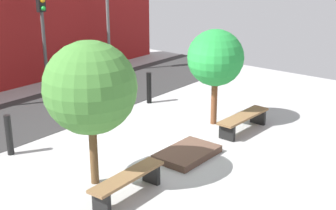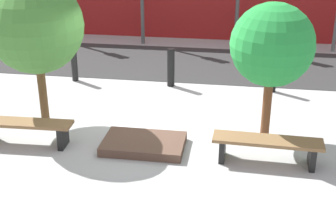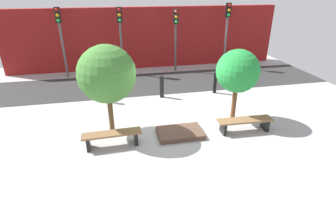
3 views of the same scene
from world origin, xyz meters
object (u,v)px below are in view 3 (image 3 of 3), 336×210
(tree_behind_left_bench, at_px, (107,74))
(tree_behind_right_bench, at_px, (238,71))
(bench_right, at_px, (245,123))
(bollard_center, at_px, (215,83))
(bollard_far_left, at_px, (104,91))
(traffic_light_mid_west, at_px, (120,29))
(bench_left, at_px, (112,136))
(bollard_left, at_px, (162,87))
(planter_bed, at_px, (180,133))
(traffic_light_mid_east, at_px, (176,29))
(traffic_light_west, at_px, (60,30))
(traffic_light_east, at_px, (227,24))

(tree_behind_left_bench, distance_m, tree_behind_right_bench, 4.54)
(bench_right, bearing_deg, bollard_center, 87.52)
(bollard_far_left, distance_m, traffic_light_mid_west, 4.48)
(bench_left, height_order, bollard_center, bollard_center)
(bollard_left, bearing_deg, planter_bed, -90.00)
(planter_bed, relative_size, traffic_light_mid_east, 0.44)
(bollard_center, bearing_deg, planter_bed, -126.76)
(bollard_center, height_order, traffic_light_mid_east, traffic_light_mid_east)
(bench_left, xyz_separation_m, bench_right, (4.53, 0.00, -0.01))
(bench_right, height_order, tree_behind_right_bench, tree_behind_right_bench)
(tree_behind_left_bench, distance_m, bollard_left, 3.84)
(bench_left, xyz_separation_m, planter_bed, (2.27, 0.20, -0.26))
(traffic_light_mid_west, bearing_deg, tree_behind_left_bench, -96.37)
(bollard_far_left, bearing_deg, traffic_light_west, 118.08)
(traffic_light_west, bearing_deg, bollard_left, -40.01)
(traffic_light_mid_west, relative_size, traffic_light_mid_east, 1.05)
(traffic_light_mid_west, bearing_deg, planter_bed, -78.08)
(bollard_left, bearing_deg, traffic_light_east, 40.01)
(bench_left, relative_size, traffic_light_mid_east, 0.54)
(tree_behind_right_bench, relative_size, traffic_light_mid_west, 0.74)
(traffic_light_west, bearing_deg, planter_bed, -57.65)
(bench_left, distance_m, traffic_light_mid_east, 8.64)
(bollard_center, xyz_separation_m, traffic_light_west, (-7.16, 3.87, 2.04))
(tree_behind_left_bench, distance_m, traffic_light_west, 6.95)
(traffic_light_mid_west, bearing_deg, bollard_far_left, -104.61)
(bollard_center, bearing_deg, bench_right, -94.45)
(traffic_light_mid_west, bearing_deg, bench_left, -95.56)
(bollard_center, xyz_separation_m, traffic_light_mid_east, (-1.01, 3.87, 1.90))
(traffic_light_mid_east, bearing_deg, planter_bed, -101.92)
(bollard_left, distance_m, traffic_light_mid_east, 4.58)
(traffic_light_mid_east, bearing_deg, traffic_light_east, 0.01)
(traffic_light_west, xyz_separation_m, traffic_light_east, (9.22, 0.00, 0.05))
(bench_right, distance_m, traffic_light_mid_east, 7.79)
(bench_right, distance_m, tree_behind_right_bench, 1.82)
(bench_right, height_order, traffic_light_east, traffic_light_east)
(bench_right, xyz_separation_m, bollard_left, (-2.27, 3.61, 0.15))
(planter_bed, height_order, traffic_light_west, traffic_light_west)
(tree_behind_right_bench, distance_m, traffic_light_east, 6.97)
(tree_behind_right_bench, bearing_deg, traffic_light_mid_west, 120.24)
(traffic_light_east, bearing_deg, bollard_far_left, -151.59)
(bench_left, relative_size, planter_bed, 1.21)
(tree_behind_left_bench, height_order, traffic_light_west, traffic_light_west)
(bollard_far_left, bearing_deg, bollard_center, 0.00)
(traffic_light_west, height_order, traffic_light_east, traffic_light_east)
(bollard_far_left, relative_size, traffic_light_west, 0.27)
(bench_right, distance_m, traffic_light_mid_west, 8.67)
(tree_behind_left_bench, distance_m, traffic_light_mid_east, 7.56)
(tree_behind_left_bench, bearing_deg, bollard_center, 28.87)
(bench_left, bearing_deg, tree_behind_left_bench, 88.03)
(bollard_far_left, xyz_separation_m, traffic_light_east, (7.16, 3.87, 2.09))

